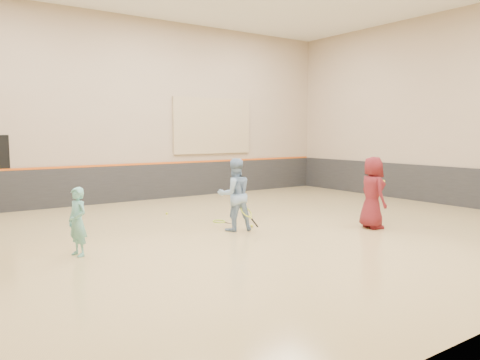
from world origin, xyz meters
TOP-DOWN VIEW (x-y plane):
  - room at (0.00, 0.00)m, footprint 15.04×12.04m
  - wainscot_back at (0.00, 5.97)m, footprint 14.90×0.04m
  - wainscot_right at (7.47, 0.00)m, footprint 0.04×11.90m
  - accent_stripe at (0.00, 5.96)m, footprint 14.90×0.03m
  - acoustic_panel at (2.80, 5.95)m, footprint 3.20×0.08m
  - girl at (-3.77, 0.05)m, footprint 0.42×0.53m
  - instructor at (-0.14, 0.22)m, footprint 0.95×0.82m
  - young_man at (2.70, -1.42)m, footprint 0.79×0.96m
  - held_racket at (0.01, -0.02)m, footprint 0.54×0.54m
  - spare_racket at (0.10, 1.31)m, footprint 0.72×0.72m
  - ball_under_racket at (0.39, 0.28)m, footprint 0.07×0.07m
  - ball_in_hand at (2.83, -1.62)m, footprint 0.07×0.07m
  - ball_beside_spare at (-0.52, 3.02)m, footprint 0.07×0.07m

SIDE VIEW (x-z plane):
  - ball_under_racket at x=0.39m, z-range 0.00..0.07m
  - ball_beside_spare at x=-0.52m, z-range 0.00..0.07m
  - spare_racket at x=0.10m, z-range 0.00..0.08m
  - held_racket at x=0.01m, z-range 0.18..0.75m
  - wainscot_back at x=0.00m, z-range 0.00..1.20m
  - wainscot_right at x=7.47m, z-range 0.00..1.20m
  - girl at x=-3.77m, z-range 0.00..1.28m
  - room at x=0.00m, z-range -2.30..3.92m
  - instructor at x=-0.14m, z-range 0.00..1.68m
  - young_man at x=2.70m, z-range 0.00..1.70m
  - ball_in_hand at x=2.83m, z-range 1.10..1.17m
  - accent_stripe at x=0.00m, z-range 1.19..1.25m
  - acoustic_panel at x=2.80m, z-range 1.50..3.50m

